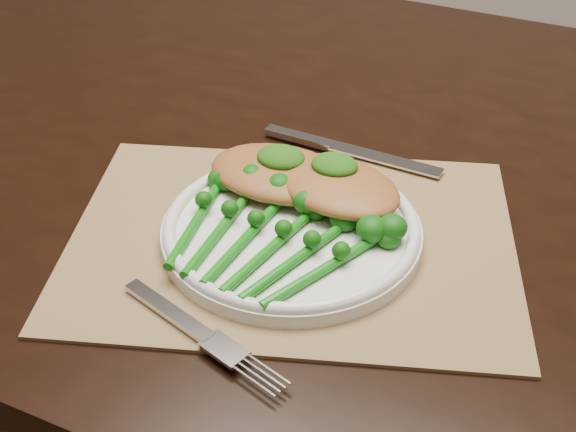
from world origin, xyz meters
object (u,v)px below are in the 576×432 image
at_px(dining_table, 325,373).
at_px(placemat, 292,240).
at_px(dinner_plate, 292,230).
at_px(broccolini_bundle, 257,244).
at_px(chicken_fillet_left, 279,173).

bearing_deg(dining_table, placemat, -79.87).
relative_size(dining_table, dinner_plate, 6.76).
bearing_deg(dining_table, broccolini_bundle, -85.42).
bearing_deg(chicken_fillet_left, dinner_plate, -55.82).
height_order(placemat, chicken_fillet_left, chicken_fillet_left).
height_order(chicken_fillet_left, broccolini_bundle, chicken_fillet_left).
distance_m(dinner_plate, broccolini_bundle, 0.04).
distance_m(dining_table, dinner_plate, 0.43).
xyz_separation_m(dining_table, dinner_plate, (0.02, -0.18, 0.39)).
bearing_deg(chicken_fillet_left, dining_table, 84.93).
xyz_separation_m(dining_table, broccolini_bundle, (0.01, -0.22, 0.40)).
bearing_deg(broccolini_bundle, placemat, 77.68).
bearing_deg(broccolini_bundle, chicken_fillet_left, 111.29).
xyz_separation_m(placemat, chicken_fillet_left, (-0.04, 0.06, 0.03)).
xyz_separation_m(dinner_plate, broccolini_bundle, (-0.02, -0.04, 0.01)).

